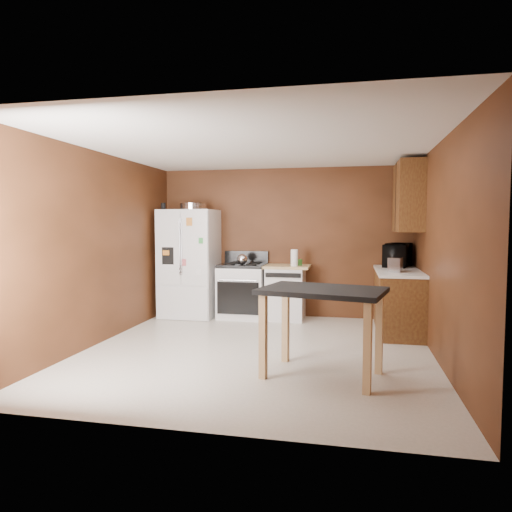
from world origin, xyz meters
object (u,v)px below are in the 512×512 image
(roasting_pan, at_px, (193,207))
(green_canister, at_px, (299,262))
(microwave, at_px, (398,256))
(gas_range, at_px, (243,290))
(kettle, at_px, (242,259))
(paper_towel, at_px, (294,258))
(refrigerator, at_px, (189,263))
(toaster, at_px, (395,265))
(dishwasher, at_px, (286,292))
(island, at_px, (322,302))
(pen_cup, at_px, (163,206))

(roasting_pan, xyz_separation_m, green_canister, (1.79, 0.08, -0.92))
(microwave, relative_size, gas_range, 0.54)
(kettle, bearing_deg, gas_range, 100.42)
(kettle, distance_m, paper_towel, 0.86)
(paper_towel, relative_size, refrigerator, 0.15)
(toaster, height_order, dishwasher, toaster)
(island, bearing_deg, kettle, 119.61)
(pen_cup, bearing_deg, paper_towel, 0.55)
(toaster, height_order, gas_range, gas_range)
(green_canister, bearing_deg, island, -78.82)
(kettle, relative_size, paper_towel, 0.65)
(green_canister, bearing_deg, toaster, -29.72)
(toaster, bearing_deg, roasting_pan, -178.49)
(roasting_pan, height_order, toaster, roasting_pan)
(toaster, height_order, microwave, microwave)
(kettle, height_order, refrigerator, refrigerator)
(kettle, height_order, paper_towel, paper_towel)
(pen_cup, height_order, green_canister, pen_cup)
(pen_cup, bearing_deg, island, -42.21)
(roasting_pan, distance_m, microwave, 3.41)
(roasting_pan, distance_m, gas_range, 1.63)
(pen_cup, xyz_separation_m, green_canister, (2.27, 0.19, -0.92))
(dishwasher, bearing_deg, roasting_pan, -178.05)
(roasting_pan, xyz_separation_m, microwave, (3.32, 0.06, -0.79))
(microwave, height_order, gas_range, microwave)
(pen_cup, xyz_separation_m, kettle, (1.35, 0.02, -0.87))
(paper_towel, height_order, toaster, paper_towel)
(toaster, distance_m, refrigerator, 3.35)
(roasting_pan, bearing_deg, green_canister, 2.53)
(kettle, xyz_separation_m, refrigerator, (-0.93, 0.07, -0.09))
(roasting_pan, bearing_deg, dishwasher, 1.95)
(toaster, bearing_deg, microwave, 96.93)
(refrigerator, xyz_separation_m, gas_range, (0.91, 0.06, -0.44))
(toaster, bearing_deg, green_canister, 164.68)
(refrigerator, xyz_separation_m, island, (2.39, -2.64, -0.13))
(kettle, bearing_deg, island, -60.39)
(refrigerator, relative_size, island, 1.32)
(microwave, bearing_deg, dishwasher, 109.78)
(roasting_pan, bearing_deg, microwave, 0.99)
(kettle, relative_size, green_canister, 1.73)
(kettle, relative_size, microwave, 0.29)
(toaster, bearing_deg, island, -100.17)
(refrigerator, bearing_deg, pen_cup, -168.96)
(green_canister, relative_size, toaster, 0.37)
(dishwasher, bearing_deg, green_canister, 6.56)
(pen_cup, xyz_separation_m, refrigerator, (0.42, 0.08, -0.96))
(refrigerator, bearing_deg, kettle, -3.99)
(toaster, distance_m, microwave, 0.80)
(microwave, bearing_deg, pen_cup, 112.23)
(pen_cup, relative_size, toaster, 0.42)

